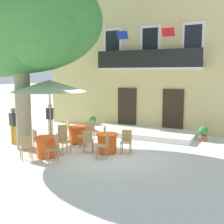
{
  "coord_description": "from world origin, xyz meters",
  "views": [
    {
      "loc": [
        4.91,
        -9.54,
        3.09
      ],
      "look_at": [
        -0.98,
        2.28,
        1.3
      ],
      "focal_mm": 45.48,
      "sensor_mm": 36.0,
      "label": 1
    }
  ],
  "objects_px": {
    "ground_planter_left": "(92,121)",
    "pedestrian_mid_plaza": "(50,117)",
    "cafe_table_near_tree": "(78,134)",
    "cafe_chair_middle_0": "(88,140)",
    "cafe_chair_middle_1": "(104,144)",
    "cafe_chair_front_1": "(26,146)",
    "cafe_chair_front_0": "(37,139)",
    "cafe_chair_middle_3": "(107,135)",
    "pedestrian_near_entrance": "(14,124)",
    "cafe_table_middle": "(107,143)",
    "plane_tree": "(19,26)",
    "cafe_chair_near_tree_2": "(62,133)",
    "cafe_chair_front_3": "(64,140)",
    "cafe_chair_near_tree_1": "(70,129)",
    "cafe_chair_middle_2": "(126,140)",
    "cafe_chair_near_tree_0": "(92,129)",
    "cafe_umbrella": "(49,86)",
    "ground_planter_right": "(203,133)",
    "cafe_chair_front_2": "(54,147)",
    "cafe_chair_near_tree_3": "(85,135)",
    "cafe_table_front": "(46,147)"
  },
  "relations": [
    {
      "from": "cafe_umbrella",
      "to": "cafe_chair_middle_2",
      "type": "bearing_deg",
      "value": 21.67
    },
    {
      "from": "cafe_chair_near_tree_0",
      "to": "pedestrian_near_entrance",
      "type": "relative_size",
      "value": 0.56
    },
    {
      "from": "cafe_chair_near_tree_0",
      "to": "cafe_chair_near_tree_3",
      "type": "xyz_separation_m",
      "value": [
        0.3,
        -1.1,
        0.0
      ]
    },
    {
      "from": "cafe_chair_front_3",
      "to": "ground_planter_right",
      "type": "relative_size",
      "value": 1.31
    },
    {
      "from": "cafe_table_middle",
      "to": "cafe_chair_middle_2",
      "type": "xyz_separation_m",
      "value": [
        0.71,
        0.27,
        0.14
      ]
    },
    {
      "from": "cafe_chair_near_tree_1",
      "to": "cafe_chair_middle_3",
      "type": "bearing_deg",
      "value": -12.18
    },
    {
      "from": "cafe_chair_near_tree_2",
      "to": "cafe_table_middle",
      "type": "distance_m",
      "value": 2.33
    },
    {
      "from": "cafe_chair_near_tree_1",
      "to": "ground_planter_left",
      "type": "bearing_deg",
      "value": 98.89
    },
    {
      "from": "cafe_chair_near_tree_2",
      "to": "cafe_chair_front_3",
      "type": "xyz_separation_m",
      "value": [
        0.83,
        -0.99,
        0.0
      ]
    },
    {
      "from": "cafe_chair_middle_2",
      "to": "cafe_chair_front_1",
      "type": "distance_m",
      "value": 3.74
    },
    {
      "from": "cafe_table_near_tree",
      "to": "cafe_chair_near_tree_1",
      "type": "distance_m",
      "value": 0.77
    },
    {
      "from": "cafe_chair_front_3",
      "to": "ground_planter_right",
      "type": "height_order",
      "value": "cafe_chair_front_3"
    },
    {
      "from": "cafe_table_middle",
      "to": "cafe_table_front",
      "type": "xyz_separation_m",
      "value": [
        -1.77,
        -1.5,
        0.0
      ]
    },
    {
      "from": "cafe_chair_near_tree_2",
      "to": "cafe_umbrella",
      "type": "relative_size",
      "value": 0.31
    },
    {
      "from": "cafe_chair_front_1",
      "to": "cafe_umbrella",
      "type": "relative_size",
      "value": 0.31
    },
    {
      "from": "cafe_chair_near_tree_0",
      "to": "cafe_chair_middle_1",
      "type": "distance_m",
      "value": 2.86
    },
    {
      "from": "cafe_chair_middle_0",
      "to": "ground_planter_left",
      "type": "xyz_separation_m",
      "value": [
        -2.37,
        4.33,
        -0.11
      ]
    },
    {
      "from": "cafe_chair_front_2",
      "to": "ground_planter_left",
      "type": "bearing_deg",
      "value": 107.97
    },
    {
      "from": "ground_planter_left",
      "to": "pedestrian_mid_plaza",
      "type": "bearing_deg",
      "value": -116.68
    },
    {
      "from": "cafe_table_near_tree",
      "to": "cafe_chair_front_1",
      "type": "xyz_separation_m",
      "value": [
        -0.25,
        -2.97,
        0.14
      ]
    },
    {
      "from": "cafe_chair_middle_1",
      "to": "pedestrian_mid_plaza",
      "type": "relative_size",
      "value": 0.57
    },
    {
      "from": "cafe_chair_near_tree_3",
      "to": "pedestrian_mid_plaza",
      "type": "xyz_separation_m",
      "value": [
        -2.87,
        1.31,
        0.37
      ]
    },
    {
      "from": "cafe_chair_near_tree_2",
      "to": "cafe_chair_middle_1",
      "type": "distance_m",
      "value": 2.73
    },
    {
      "from": "pedestrian_near_entrance",
      "to": "cafe_table_middle",
      "type": "bearing_deg",
      "value": 8.59
    },
    {
      "from": "cafe_chair_near_tree_2",
      "to": "cafe_chair_front_0",
      "type": "distance_m",
      "value": 1.4
    },
    {
      "from": "plane_tree",
      "to": "cafe_chair_front_2",
      "type": "bearing_deg",
      "value": -21.88
    },
    {
      "from": "cafe_chair_near_tree_0",
      "to": "cafe_table_front",
      "type": "relative_size",
      "value": 1.05
    },
    {
      "from": "cafe_umbrella",
      "to": "ground_planter_left",
      "type": "height_order",
      "value": "cafe_umbrella"
    },
    {
      "from": "cafe_table_near_tree",
      "to": "cafe_chair_near_tree_1",
      "type": "height_order",
      "value": "cafe_chair_near_tree_1"
    },
    {
      "from": "cafe_chair_front_1",
      "to": "cafe_chair_front_0",
      "type": "bearing_deg",
      "value": 108.28
    },
    {
      "from": "ground_planter_left",
      "to": "pedestrian_mid_plaza",
      "type": "relative_size",
      "value": 0.47
    },
    {
      "from": "plane_tree",
      "to": "cafe_chair_front_1",
      "type": "relative_size",
      "value": 7.79
    },
    {
      "from": "cafe_table_near_tree",
      "to": "cafe_chair_middle_0",
      "type": "distance_m",
      "value": 1.74
    },
    {
      "from": "cafe_chair_middle_0",
      "to": "cafe_chair_middle_1",
      "type": "height_order",
      "value": "same"
    },
    {
      "from": "cafe_chair_middle_0",
      "to": "cafe_chair_middle_2",
      "type": "distance_m",
      "value": 1.5
    },
    {
      "from": "cafe_chair_middle_1",
      "to": "pedestrian_mid_plaza",
      "type": "bearing_deg",
      "value": 151.27
    },
    {
      "from": "cafe_chair_near_tree_2",
      "to": "cafe_chair_middle_3",
      "type": "xyz_separation_m",
      "value": [
        1.98,
        0.48,
        0.0
      ]
    },
    {
      "from": "cafe_chair_near_tree_0",
      "to": "cafe_umbrella",
      "type": "relative_size",
      "value": 0.31
    },
    {
      "from": "cafe_chair_middle_0",
      "to": "cafe_chair_middle_3",
      "type": "relative_size",
      "value": 1.0
    },
    {
      "from": "cafe_chair_near_tree_2",
      "to": "cafe_chair_front_2",
      "type": "relative_size",
      "value": 1.0
    },
    {
      "from": "cafe_chair_front_2",
      "to": "cafe_chair_middle_3",
      "type": "bearing_deg",
      "value": 73.02
    },
    {
      "from": "cafe_chair_middle_0",
      "to": "ground_planter_right",
      "type": "height_order",
      "value": "cafe_chair_middle_0"
    },
    {
      "from": "cafe_chair_front_2",
      "to": "cafe_chair_near_tree_2",
      "type": "bearing_deg",
      "value": 120.03
    },
    {
      "from": "plane_tree",
      "to": "cafe_chair_front_0",
      "type": "distance_m",
      "value": 4.53
    },
    {
      "from": "cafe_chair_front_0",
      "to": "cafe_chair_middle_1",
      "type": "bearing_deg",
      "value": 10.18
    },
    {
      "from": "cafe_chair_near_tree_2",
      "to": "cafe_chair_front_3",
      "type": "bearing_deg",
      "value": -49.99
    },
    {
      "from": "plane_tree",
      "to": "cafe_chair_front_0",
      "type": "bearing_deg",
      "value": -14.12
    },
    {
      "from": "cafe_umbrella",
      "to": "plane_tree",
      "type": "bearing_deg",
      "value": -175.02
    },
    {
      "from": "pedestrian_near_entrance",
      "to": "cafe_chair_near_tree_3",
      "type": "bearing_deg",
      "value": 19.13
    },
    {
      "from": "cafe_chair_middle_0",
      "to": "cafe_umbrella",
      "type": "distance_m",
      "value": 2.57
    }
  ]
}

